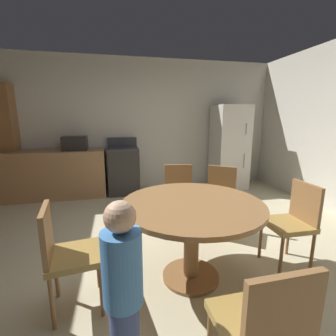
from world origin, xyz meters
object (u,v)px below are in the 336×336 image
object	(u,v)px
chair_south	(263,327)
chair_north	(179,193)
microwave	(75,143)
chair_west	(65,251)
refrigerator	(229,147)
chair_northeast	(219,195)
oven_range	(124,170)
person_child	(123,289)
chair_east	(294,219)
dining_table	(192,218)

from	to	relation	value
chair_south	chair_north	world-z (taller)	same
microwave	chair_west	distance (m)	3.04
refrigerator	chair_northeast	distance (m)	2.24
oven_range	chair_south	size ratio (longest dim) A/B	1.26
chair_northeast	person_child	distance (m)	2.06
microwave	chair_east	size ratio (longest dim) A/B	0.51
microwave	chair_north	bearing A→B (deg)	-48.25
refrigerator	person_child	bearing A→B (deg)	-123.99
dining_table	chair_north	distance (m)	1.08
chair_south	chair_northeast	size ratio (longest dim) A/B	1.00
chair_west	chair_north	bearing A→B (deg)	36.57
microwave	chair_west	bearing A→B (deg)	-83.26
chair_east	person_child	size ratio (longest dim) A/B	0.80
chair_west	chair_northeast	bearing A→B (deg)	22.08
oven_range	chair_south	world-z (taller)	oven_range
refrigerator	person_child	distance (m)	4.26
oven_range	person_child	xyz separation A→B (m)	(-0.11, -3.58, 0.11)
refrigerator	chair_south	bearing A→B (deg)	-114.08
refrigerator	chair_west	world-z (taller)	refrigerator
person_child	chair_northeast	bearing A→B (deg)	1.35
chair_south	chair_west	bearing A→B (deg)	48.54
chair_north	person_child	world-z (taller)	person_child
refrigerator	dining_table	bearing A→B (deg)	-122.11
dining_table	chair_east	distance (m)	1.08
chair_west	chair_south	world-z (taller)	same
oven_range	chair_west	distance (m)	3.02
microwave	chair_northeast	xyz separation A→B (m)	(2.06, -1.97, -0.53)
dining_table	chair_east	size ratio (longest dim) A/B	1.47
chair_west	oven_range	bearing A→B (deg)	71.65
oven_range	chair_northeast	bearing A→B (deg)	-59.11
chair_west	chair_east	world-z (taller)	same
refrigerator	chair_north	xyz separation A→B (m)	(-1.58, -1.71, -0.38)
chair_east	refrigerator	bearing A→B (deg)	-102.54
chair_northeast	person_child	world-z (taller)	person_child
chair_south	person_child	xyz separation A→B (m)	(-0.66, 0.31, 0.08)
refrigerator	chair_south	world-z (taller)	refrigerator
dining_table	chair_south	size ratio (longest dim) A/B	1.47
chair_west	chair_east	distance (m)	2.13
microwave	chair_northeast	distance (m)	2.90
microwave	dining_table	bearing A→B (deg)	-63.41
refrigerator	chair_north	bearing A→B (deg)	-132.66
dining_table	chair_east	xyz separation A→B (m)	(1.07, -0.02, -0.11)
oven_range	dining_table	bearing A→B (deg)	-79.41
oven_range	chair_west	bearing A→B (deg)	-100.13
person_child	refrigerator	bearing A→B (deg)	6.22
microwave	chair_north	size ratio (longest dim) A/B	0.51
microwave	chair_east	xyz separation A→B (m)	(2.48, -2.84, -0.53)
microwave	chair_west	xyz separation A→B (m)	(0.35, -2.97, -0.53)
refrigerator	chair_west	size ratio (longest dim) A/B	2.02
chair_north	person_child	distance (m)	1.99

